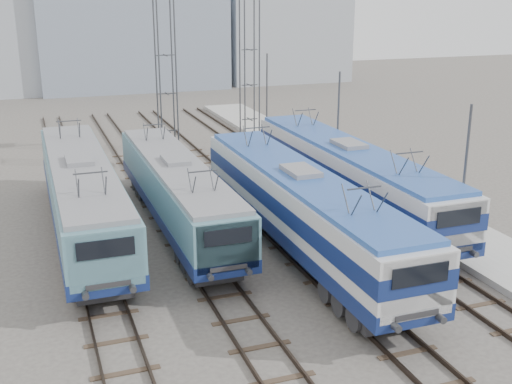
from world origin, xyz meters
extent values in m
plane|color=#514C47|center=(0.00, 0.00, 0.00)|extent=(160.00, 160.00, 0.00)
cube|color=#9E9E99|center=(10.20, 8.00, 0.15)|extent=(4.00, 70.00, 0.30)
cube|color=navy|center=(-6.75, 10.54, 1.41)|extent=(2.93, 18.50, 0.62)
cube|color=slate|center=(-6.75, 10.54, 2.65)|extent=(2.88, 18.50, 1.85)
cube|color=slate|center=(-6.75, 1.65, 2.46)|extent=(2.65, 0.72, 2.10)
cube|color=slate|center=(-6.75, 10.54, 3.68)|extent=(2.65, 17.76, 0.21)
cube|color=#262628|center=(-6.75, 4.37, 0.64)|extent=(2.16, 3.70, 0.69)
cube|color=#262628|center=(-6.75, 16.71, 0.64)|extent=(2.16, 3.70, 0.69)
cube|color=navy|center=(-2.25, 10.01, 1.32)|extent=(2.72, 17.15, 0.57)
cube|color=slate|center=(-2.25, 10.01, 2.47)|extent=(2.67, 17.15, 1.72)
cube|color=slate|center=(-2.25, 1.77, 2.30)|extent=(2.45, 0.67, 1.94)
cube|color=slate|center=(-2.25, 10.01, 3.42)|extent=(2.45, 16.46, 0.19)
cube|color=#262628|center=(-2.25, 4.30, 0.61)|extent=(2.00, 3.43, 0.64)
cube|color=#262628|center=(-2.25, 15.73, 0.61)|extent=(2.00, 3.43, 0.64)
cube|color=navy|center=(2.25, 5.04, 1.43)|extent=(2.97, 18.74, 0.62)
cube|color=silver|center=(2.25, 5.04, 2.68)|extent=(2.92, 18.74, 1.87)
cube|color=navy|center=(2.25, 5.04, 2.63)|extent=(2.96, 18.76, 0.73)
cube|color=silver|center=(2.25, -3.97, 2.49)|extent=(2.68, 0.73, 2.12)
cube|color=#284F9A|center=(2.25, 5.04, 3.72)|extent=(2.68, 17.99, 0.21)
cube|color=#262628|center=(2.25, -1.21, 0.65)|extent=(2.19, 3.75, 0.70)
cube|color=#262628|center=(2.25, 11.28, 0.65)|extent=(2.19, 3.75, 0.70)
cube|color=navy|center=(6.75, 9.08, 1.42)|extent=(2.94, 18.60, 0.62)
cube|color=silver|center=(6.75, 9.08, 2.66)|extent=(2.89, 18.60, 1.86)
cube|color=navy|center=(6.75, 9.08, 2.61)|extent=(2.93, 18.62, 0.72)
cube|color=silver|center=(6.75, 0.14, 2.47)|extent=(2.66, 0.72, 2.11)
cube|color=#284F9A|center=(6.75, 9.08, 3.69)|extent=(2.66, 17.86, 0.21)
cube|color=#262628|center=(6.75, 2.88, 0.65)|extent=(2.17, 3.72, 0.70)
cube|color=#262628|center=(6.75, 15.28, 0.65)|extent=(2.17, 3.72, 0.70)
cylinder|color=#3F4247|center=(-0.55, 21.45, 6.00)|extent=(0.10, 0.10, 12.00)
cylinder|color=#3F4247|center=(0.55, 21.45, 6.00)|extent=(0.10, 0.10, 12.00)
cylinder|color=#3F4247|center=(-0.55, 22.55, 6.00)|extent=(0.10, 0.10, 12.00)
cylinder|color=#3F4247|center=(0.55, 22.55, 6.00)|extent=(0.10, 0.10, 12.00)
cylinder|color=#3F4247|center=(5.95, 23.45, 6.00)|extent=(0.10, 0.10, 12.00)
cylinder|color=#3F4247|center=(7.05, 23.45, 6.00)|extent=(0.10, 0.10, 12.00)
cylinder|color=#3F4247|center=(5.95, 24.55, 6.00)|extent=(0.10, 0.10, 12.00)
cylinder|color=#3F4247|center=(7.05, 24.55, 6.00)|extent=(0.10, 0.10, 12.00)
cylinder|color=#3F4247|center=(8.60, 2.00, 3.50)|extent=(0.12, 0.12, 7.00)
cylinder|color=#3F4247|center=(8.60, 14.00, 3.50)|extent=(0.12, 0.12, 7.00)
cylinder|color=#3F4247|center=(8.60, 26.00, 3.50)|extent=(0.12, 0.12, 7.00)
cube|color=gray|center=(4.00, 62.00, 9.00)|extent=(22.00, 14.00, 18.00)
cube|color=#98A0A9|center=(24.00, 62.00, 6.00)|extent=(16.00, 12.00, 12.00)
camera|label=1|loc=(-8.83, -19.88, 11.50)|focal=45.00mm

